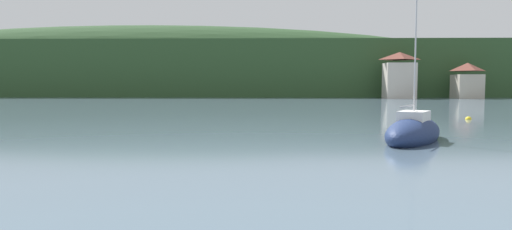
% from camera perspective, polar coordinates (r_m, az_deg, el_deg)
% --- Properties ---
extents(wooded_hillside, '(352.00, 63.55, 34.18)m').
position_cam_1_polar(wooded_hillside, '(139.02, -8.16, 4.95)').
color(wooded_hillside, '#2D4C28').
rests_on(wooded_hillside, ground_plane).
extents(shore_building_west, '(6.40, 4.81, 9.73)m').
position_cam_1_polar(shore_building_west, '(98.56, 17.86, 4.77)').
color(shore_building_west, beige).
rests_on(shore_building_west, ground_plane).
extents(shore_building_westcentral, '(5.44, 5.16, 7.49)m').
position_cam_1_polar(shore_building_westcentral, '(103.65, 25.39, 3.93)').
color(shore_building_westcentral, '#BCB29E').
rests_on(shore_building_westcentral, ground_plane).
extents(sailboat_mid_7, '(5.46, 6.89, 9.93)m').
position_cam_1_polar(sailboat_mid_7, '(24.81, 19.49, -2.14)').
color(sailboat_mid_7, navy).
rests_on(sailboat_mid_7, ground_plane).
extents(mooring_buoy_mid, '(0.52, 0.52, 0.52)m').
position_cam_1_polar(mooring_buoy_mid, '(42.05, 25.53, -0.52)').
color(mooring_buoy_mid, yellow).
rests_on(mooring_buoy_mid, ground_plane).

